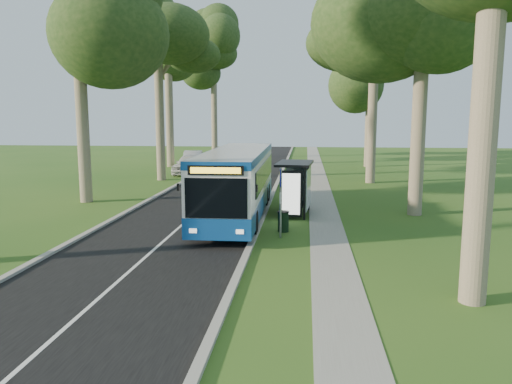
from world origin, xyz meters
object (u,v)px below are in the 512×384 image
at_px(litter_bin, 283,221).
at_px(bus_stop_sign, 281,195).
at_px(car_white, 190,164).
at_px(bus, 237,183).
at_px(bus_shelter, 297,179).
at_px(car_silver, 193,159).

bearing_deg(litter_bin, bus_stop_sign, -93.39).
bearing_deg(car_white, litter_bin, -62.69).
bearing_deg(bus_stop_sign, bus, 121.44).
distance_m(bus_shelter, car_silver, 24.31).
height_order(bus_stop_sign, car_silver, bus_stop_sign).
relative_size(bus_stop_sign, car_white, 0.58).
xyz_separation_m(bus, car_white, (-6.48, 17.53, -0.85)).
xyz_separation_m(litter_bin, car_white, (-8.86, 20.44, 0.40)).
bearing_deg(bus_stop_sign, bus_shelter, 84.25).
height_order(bus_stop_sign, bus_shelter, bus_stop_sign).
bearing_deg(bus_shelter, litter_bin, -93.68).
bearing_deg(bus_shelter, bus, -164.50).
bearing_deg(bus, car_white, 109.72).
relative_size(bus_stop_sign, bus_shelter, 0.90).
bearing_deg(car_silver, bus_shelter, -73.64).
relative_size(litter_bin, car_silver, 0.18).
xyz_separation_m(bus_stop_sign, car_white, (-8.79, 21.55, -0.92)).
relative_size(litter_bin, car_white, 0.18).
height_order(bus_shelter, car_white, bus_shelter).
xyz_separation_m(bus_stop_sign, bus_shelter, (0.59, 4.56, 0.09)).
bearing_deg(car_silver, litter_bin, -77.70).
distance_m(litter_bin, car_white, 22.28).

